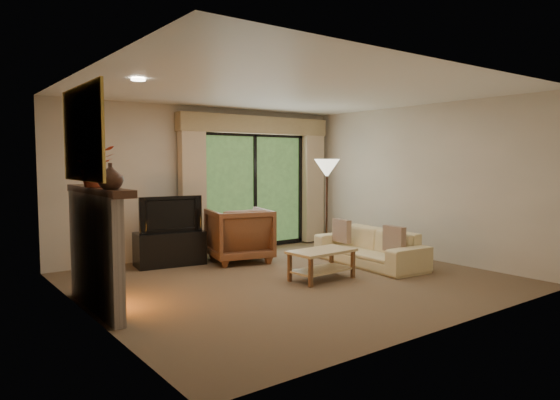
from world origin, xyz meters
TOP-DOWN VIEW (x-y plane):
  - floor at (0.00, 0.00)m, footprint 5.50×5.50m
  - ceiling at (0.00, 0.00)m, footprint 5.50×5.50m
  - wall_back at (0.00, 2.50)m, footprint 5.00×0.00m
  - wall_front at (0.00, -2.50)m, footprint 5.00×0.00m
  - wall_left at (-2.75, 0.00)m, footprint 0.00×5.00m
  - wall_right at (2.75, 0.00)m, footprint 0.00×5.00m
  - fireplace at (-2.63, 0.20)m, footprint 0.24×1.70m
  - mirror at (-2.71, 0.20)m, footprint 0.07×1.45m
  - sliding_door at (1.00, 2.45)m, footprint 2.26×0.10m
  - curtain_left at (-0.35, 2.34)m, footprint 0.45×0.18m
  - curtain_right at (2.35, 2.34)m, footprint 0.45×0.18m
  - cornice at (1.00, 2.36)m, footprint 3.20×0.24m
  - media_console at (-0.96, 1.95)m, footprint 1.12×0.62m
  - tv at (-0.96, 1.95)m, footprint 1.00×0.26m
  - armchair at (0.09, 1.55)m, footprint 1.15×1.17m
  - sofa at (1.61, 0.07)m, footprint 0.93×2.01m
  - pillow_near at (1.54, -0.49)m, footprint 0.13×0.40m
  - pillow_far at (1.54, 0.64)m, footprint 0.13×0.39m
  - coffee_table at (0.33, -0.23)m, footprint 0.96×0.57m
  - floor_lamp at (1.71, 1.20)m, footprint 0.46×0.46m
  - vase at (-2.61, -0.34)m, footprint 0.28×0.28m
  - branches at (-2.61, 0.18)m, footprint 0.44×0.39m

SIDE VIEW (x-z plane):
  - floor at x=0.00m, z-range 0.00..0.00m
  - coffee_table at x=0.33m, z-range 0.00..0.42m
  - media_console at x=-0.96m, z-range 0.00..0.53m
  - sofa at x=1.61m, z-range 0.00..0.57m
  - armchair at x=0.09m, z-range 0.00..0.89m
  - pillow_far at x=1.54m, z-range 0.30..0.68m
  - pillow_near at x=1.54m, z-range 0.30..0.68m
  - fireplace at x=-2.63m, z-range 0.00..1.37m
  - tv at x=-0.96m, z-range 0.53..1.11m
  - floor_lamp at x=1.71m, z-range 0.00..1.69m
  - sliding_door at x=1.00m, z-range 0.02..2.18m
  - curtain_left at x=-0.35m, z-range 0.02..2.38m
  - curtain_right at x=2.35m, z-range 0.02..2.38m
  - wall_back at x=0.00m, z-range -1.20..3.80m
  - wall_front at x=0.00m, z-range -1.20..3.80m
  - wall_left at x=-2.75m, z-range -1.20..3.80m
  - wall_right at x=2.75m, z-range -1.20..3.80m
  - vase at x=-2.61m, z-range 1.37..1.64m
  - branches at x=-2.61m, z-range 1.37..1.82m
  - mirror at x=-2.71m, z-range 1.44..2.46m
  - cornice at x=1.00m, z-range 2.16..2.48m
  - ceiling at x=0.00m, z-range 2.60..2.60m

